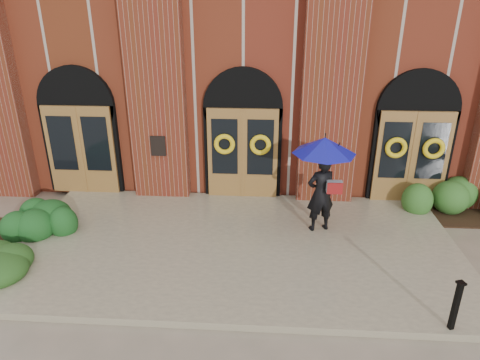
# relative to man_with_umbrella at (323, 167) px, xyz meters

# --- Properties ---
(ground) EXTENTS (90.00, 90.00, 0.00)m
(ground) POSITION_rel_man_with_umbrella_xyz_m (-1.94, -0.92, -1.76)
(ground) COLOR gray
(ground) RESTS_ON ground
(landing) EXTENTS (10.00, 5.30, 0.15)m
(landing) POSITION_rel_man_with_umbrella_xyz_m (-1.94, -0.77, -1.69)
(landing) COLOR tan
(landing) RESTS_ON ground
(church_building) EXTENTS (16.20, 12.53, 7.00)m
(church_building) POSITION_rel_man_with_umbrella_xyz_m (-1.94, 7.86, 1.74)
(church_building) COLOR maroon
(church_building) RESTS_ON ground
(man_with_umbrella) EXTENTS (1.83, 1.83, 2.30)m
(man_with_umbrella) POSITION_rel_man_with_umbrella_xyz_m (0.00, 0.00, 0.00)
(man_with_umbrella) COLOR black
(man_with_umbrella) RESTS_ON landing
(metal_post) EXTENTS (0.16, 0.16, 0.94)m
(metal_post) POSITION_rel_man_with_umbrella_xyz_m (1.89, -3.27, -1.12)
(metal_post) COLOR black
(metal_post) RESTS_ON landing
(hedge_wall_left) EXTENTS (2.83, 1.13, 0.73)m
(hedge_wall_left) POSITION_rel_man_with_umbrella_xyz_m (-7.15, -0.41, -1.40)
(hedge_wall_left) COLOR #174619
(hedge_wall_left) RESTS_ON ground
(hedge_wall_right) EXTENTS (3.23, 1.29, 0.83)m
(hedge_wall_right) POSITION_rel_man_with_umbrella_xyz_m (3.26, 1.28, -1.35)
(hedge_wall_right) COLOR #2C5A1F
(hedge_wall_right) RESTS_ON ground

